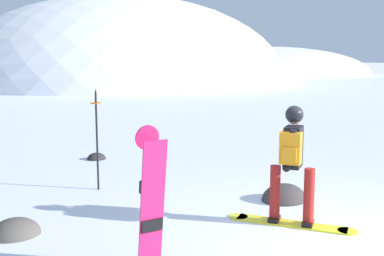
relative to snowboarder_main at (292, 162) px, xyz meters
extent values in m
plane|color=white|center=(0.22, -0.73, -0.92)|extent=(300.00, 300.00, 0.00)
ellipsoid|color=white|center=(11.79, 34.82, -0.92)|extent=(29.74, 26.76, 15.30)
ellipsoid|color=white|center=(36.37, 44.71, -0.92)|extent=(27.84, 25.05, 7.35)
cube|color=yellow|center=(0.02, 0.02, -0.91)|extent=(1.17, 1.41, 0.02)
cylinder|color=yellow|center=(-0.45, 0.64, -0.91)|extent=(0.28, 0.28, 0.02)
cylinder|color=yellow|center=(0.50, -0.60, -0.91)|extent=(0.28, 0.28, 0.02)
cube|color=black|center=(-0.12, 0.21, -0.86)|extent=(0.29, 0.26, 0.06)
cube|color=black|center=(0.17, -0.17, -0.86)|extent=(0.29, 0.26, 0.06)
cylinder|color=maroon|center=(-0.12, 0.21, -0.48)|extent=(0.15, 0.15, 0.82)
cylinder|color=maroon|center=(0.17, -0.17, -0.48)|extent=(0.15, 0.15, 0.82)
cube|color=black|center=(0.02, 0.02, 0.22)|extent=(0.42, 0.39, 0.58)
cylinder|color=black|center=(-0.16, -0.12, 0.22)|extent=(0.19, 0.20, 0.57)
cylinder|color=black|center=(0.21, 0.16, 0.22)|extent=(0.19, 0.20, 0.57)
sphere|color=black|center=(-0.20, -0.10, -0.03)|extent=(0.11, 0.11, 0.11)
sphere|color=black|center=(0.20, 0.20, -0.03)|extent=(0.11, 0.11, 0.11)
cube|color=orange|center=(-0.13, -0.10, 0.24)|extent=(0.31, 0.33, 0.44)
cube|color=orange|center=(-0.21, -0.16, 0.16)|extent=(0.17, 0.20, 0.20)
sphere|color=#9E7051|center=(0.02, 0.02, 0.64)|extent=(0.21, 0.21, 0.21)
sphere|color=black|center=(0.02, 0.02, 0.67)|extent=(0.25, 0.25, 0.25)
cube|color=navy|center=(0.13, 0.10, 0.64)|extent=(0.13, 0.15, 0.08)
cube|color=#D11E5B|center=(-2.32, -0.32, -0.17)|extent=(0.28, 0.24, 1.51)
cylinder|color=#D11E5B|center=(-2.32, -0.21, 0.59)|extent=(0.28, 0.06, 0.28)
cube|color=black|center=(-2.32, -0.29, 0.05)|extent=(0.25, 0.09, 0.15)
cube|color=black|center=(-2.32, -0.29, -0.39)|extent=(0.25, 0.09, 0.15)
cylinder|color=black|center=(-1.74, 3.16, -0.04)|extent=(0.04, 0.04, 1.75)
cylinder|color=orange|center=(-1.74, 3.16, 0.65)|extent=(0.20, 0.20, 0.02)
cone|color=black|center=(-1.74, 3.16, 0.87)|extent=(0.04, 0.04, 0.08)
ellipsoid|color=#383333|center=(0.73, 0.96, -0.92)|extent=(0.79, 0.67, 0.56)
ellipsoid|color=#4C4742|center=(-3.46, 1.59, -0.92)|extent=(0.67, 0.57, 0.47)
ellipsoid|color=#282628|center=(-0.93, 5.62, -0.92)|extent=(0.45, 0.38, 0.31)
camera|label=1|loc=(-4.48, -4.86, 1.47)|focal=44.21mm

